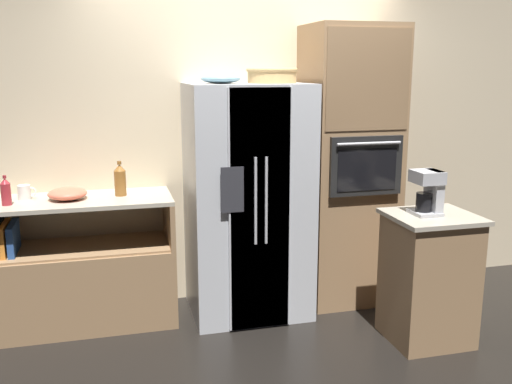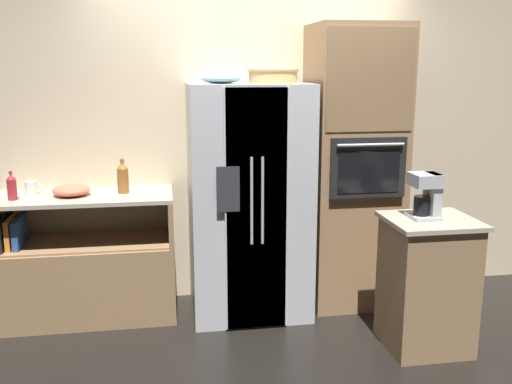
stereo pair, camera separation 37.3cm
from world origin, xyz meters
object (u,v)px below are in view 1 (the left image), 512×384
object	(u,v)px
mixing_bowl	(67,194)
coffee_maker	(429,191)
refrigerator	(248,201)
wall_oven	(349,166)
fruit_bowl	(221,79)
wicker_basket	(272,75)
mug	(25,192)
bottle_tall	(6,192)
bottle_short	(120,180)

from	to	relation	value
mixing_bowl	coffee_maker	bearing A→B (deg)	-19.96
refrigerator	wall_oven	world-z (taller)	wall_oven
wall_oven	fruit_bowl	size ratio (longest dim) A/B	7.75
wicker_basket	mug	xyz separation A→B (m)	(-1.76, 0.19, -0.81)
refrigerator	fruit_bowl	distance (m)	0.93
wall_oven	mug	world-z (taller)	wall_oven
wall_oven	bottle_tall	size ratio (longest dim) A/B	10.61
wicker_basket	coffee_maker	world-z (taller)	wicker_basket
bottle_tall	coffee_maker	distance (m)	2.84
bottle_short	mixing_bowl	xyz separation A→B (m)	(-0.37, -0.04, -0.07)
mixing_bowl	bottle_short	bearing A→B (deg)	5.45
wicker_basket	mixing_bowl	world-z (taller)	wicker_basket
bottle_short	mug	world-z (taller)	bottle_short
fruit_bowl	coffee_maker	bearing A→B (deg)	-30.07
refrigerator	coffee_maker	xyz separation A→B (m)	(1.05, -0.78, 0.19)
refrigerator	mixing_bowl	bearing A→B (deg)	176.74
bottle_short	refrigerator	bearing A→B (deg)	-6.69
mixing_bowl	coffee_maker	distance (m)	2.49
mug	bottle_short	bearing A→B (deg)	-3.69
refrigerator	bottle_short	bearing A→B (deg)	173.31
fruit_bowl	bottle_tall	size ratio (longest dim) A/B	1.37
refrigerator	bottle_tall	size ratio (longest dim) A/B	8.51
mug	wall_oven	bearing A→B (deg)	-2.08
refrigerator	wicker_basket	world-z (taller)	wicker_basket
wall_oven	mixing_bowl	world-z (taller)	wall_oven
wall_oven	mixing_bowl	bearing A→B (deg)	179.71
fruit_bowl	bottle_tall	xyz separation A→B (m)	(-1.48, 0.05, -0.74)
mug	coffee_maker	distance (m)	2.79
fruit_bowl	coffee_maker	size ratio (longest dim) A/B	0.95
wicker_basket	bottle_short	xyz separation A→B (m)	(-1.10, 0.14, -0.75)
bottle_short	mug	distance (m)	0.66
bottle_tall	mug	bearing A→B (deg)	56.82
bottle_tall	coffee_maker	xyz separation A→B (m)	(2.73, -0.78, 0.02)
refrigerator	coffee_maker	size ratio (longest dim) A/B	5.88
bottle_tall	mixing_bowl	size ratio (longest dim) A/B	0.76
bottle_tall	bottle_short	xyz separation A→B (m)	(0.76, 0.11, 0.02)
bottle_tall	mixing_bowl	xyz separation A→B (m)	(0.39, 0.07, -0.05)
wall_oven	wicker_basket	world-z (taller)	wall_oven
fruit_bowl	mug	size ratio (longest dim) A/B	2.24
mug	bottle_tall	bearing A→B (deg)	-123.18
bottle_short	wicker_basket	bearing A→B (deg)	-7.38
wicker_basket	bottle_tall	xyz separation A→B (m)	(-1.86, 0.04, -0.77)
fruit_bowl	bottle_tall	world-z (taller)	fruit_bowl
bottle_tall	wall_oven	bearing A→B (deg)	1.39
fruit_bowl	mixing_bowl	bearing A→B (deg)	173.46
mug	mixing_bowl	xyz separation A→B (m)	(0.29, -0.08, -0.01)
bottle_short	mug	xyz separation A→B (m)	(-0.66, 0.04, -0.07)
wicker_basket	mixing_bowl	xyz separation A→B (m)	(-1.47, 0.11, -0.82)
coffee_maker	bottle_short	bearing A→B (deg)	155.85
bottle_tall	bottle_short	size ratio (longest dim) A/B	0.81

